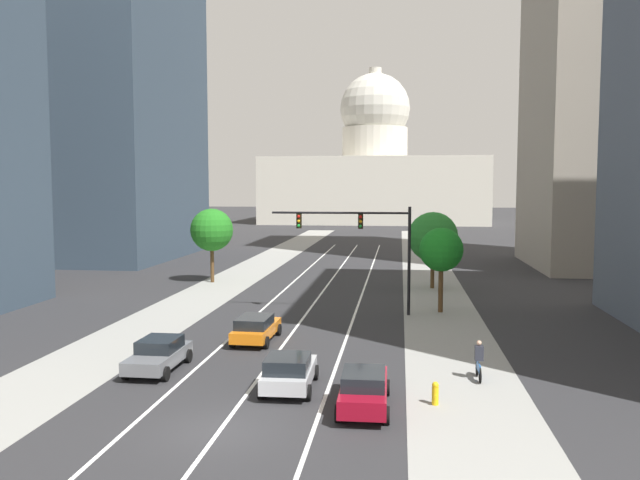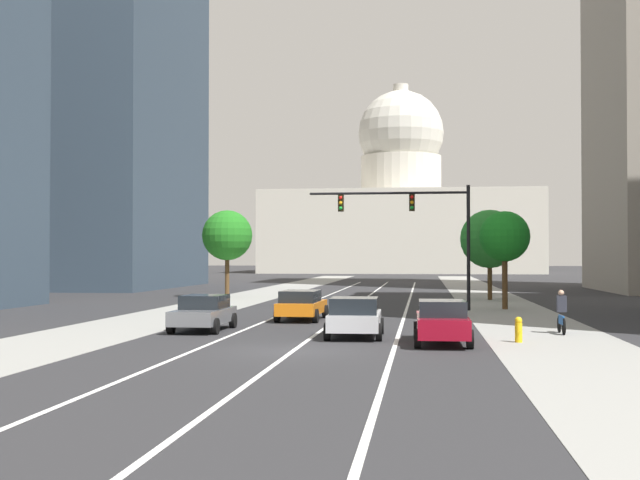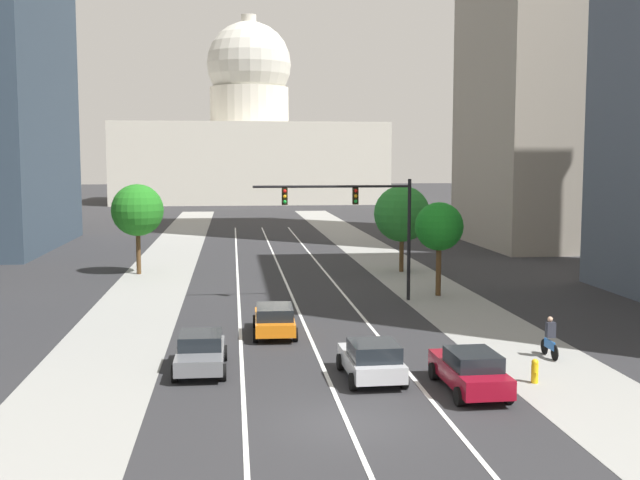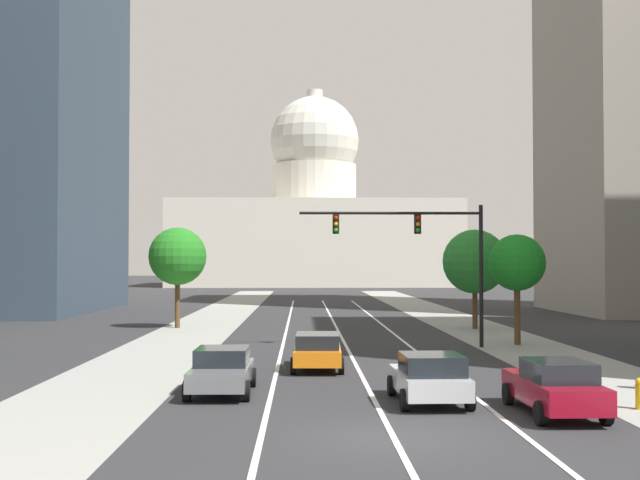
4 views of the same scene
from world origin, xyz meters
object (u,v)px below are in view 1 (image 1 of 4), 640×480
at_px(fire_hydrant, 435,393).
at_px(street_tree_mid_left, 212,230).
at_px(car_gray, 159,354).
at_px(capitol_building, 374,175).
at_px(traffic_signal_mast, 365,236).
at_px(car_orange, 256,328).
at_px(street_tree_far_right, 441,250).
at_px(car_silver, 289,371).
at_px(street_tree_near_right, 433,237).
at_px(car_crimson, 364,388).
at_px(cyclist, 479,360).

bearing_deg(fire_hydrant, street_tree_mid_left, 120.94).
bearing_deg(car_gray, capitol_building, -1.95).
relative_size(capitol_building, traffic_signal_mast, 5.51).
xyz_separation_m(traffic_signal_mast, fire_hydrant, (3.64, -17.13, -4.70)).
height_order(car_orange, street_tree_far_right, street_tree_far_right).
bearing_deg(fire_hydrant, car_orange, 135.44).
relative_size(car_silver, fire_hydrant, 4.49).
height_order(street_tree_mid_left, street_tree_near_right, street_tree_mid_left).
xyz_separation_m(car_gray, street_tree_far_right, (13.54, 15.27, 3.40)).
height_order(car_gray, street_tree_near_right, street_tree_near_right).
relative_size(car_orange, traffic_signal_mast, 0.49).
height_order(fire_hydrant, street_tree_mid_left, street_tree_mid_left).
bearing_deg(car_orange, car_silver, -156.45).
xyz_separation_m(traffic_signal_mast, street_tree_near_right, (4.92, 11.34, -0.93)).
xyz_separation_m(street_tree_far_right, street_tree_near_right, (-0.04, 10.08, 0.08)).
bearing_deg(car_gray, street_tree_far_right, -41.29).
relative_size(capitol_building, car_crimson, 10.84).
height_order(car_gray, street_tree_mid_left, street_tree_mid_left).
height_order(car_orange, street_tree_near_right, street_tree_near_right).
height_order(car_gray, street_tree_far_right, street_tree_far_right).
height_order(car_crimson, cyclist, cyclist).
bearing_deg(traffic_signal_mast, car_crimson, -86.93).
distance_m(car_orange, car_silver, 8.46).
distance_m(cyclist, street_tree_far_right, 15.28).
relative_size(capitol_building, car_silver, 12.28).
distance_m(car_silver, street_tree_near_right, 28.52).
relative_size(fire_hydrant, street_tree_mid_left, 0.14).
relative_size(cyclist, street_tree_near_right, 0.27).
distance_m(car_gray, cyclist, 14.26).
bearing_deg(street_tree_mid_left, car_crimson, -63.65).
xyz_separation_m(car_gray, street_tree_mid_left, (-5.42, 26.31, 3.82)).
relative_size(car_orange, street_tree_near_right, 0.71).
relative_size(traffic_signal_mast, street_tree_mid_left, 1.41).
relative_size(capitol_building, fire_hydrant, 55.11).
distance_m(car_gray, car_silver, 6.68).
relative_size(car_crimson, street_tree_far_right, 0.82).
height_order(capitol_building, fire_hydrant, capitol_building).
relative_size(capitol_building, street_tree_near_right, 7.98).
bearing_deg(car_silver, cyclist, -74.51).
xyz_separation_m(capitol_building, car_gray, (-4.77, -122.54, -10.32)).
bearing_deg(street_tree_far_right, car_silver, -112.52).
bearing_deg(street_tree_mid_left, car_silver, -67.44).
relative_size(traffic_signal_mast, street_tree_near_right, 1.45).
relative_size(fire_hydrant, street_tree_far_right, 0.16).
bearing_deg(capitol_building, car_crimson, -87.84).
height_order(car_silver, street_tree_mid_left, street_tree_mid_left).
relative_size(car_crimson, fire_hydrant, 5.09).
xyz_separation_m(car_silver, street_tree_near_right, (7.13, 27.40, 3.46)).
bearing_deg(street_tree_near_right, car_orange, -117.82).
relative_size(fire_hydrant, cyclist, 0.53).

